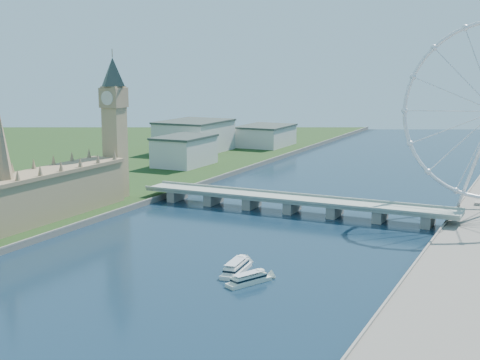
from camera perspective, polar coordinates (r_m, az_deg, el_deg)
The scene contains 6 objects.
parliament_range at distance 410.62m, azimuth -19.42°, elevation -1.98°, with size 24.00×200.00×70.00m.
big_ben at distance 485.46m, azimuth -10.70°, elevation 5.94°, with size 20.02×20.02×110.00m.
westminster_bridge at distance 451.51m, azimuth 4.48°, elevation -1.91°, with size 220.00×22.00×9.50m.
city_skyline at distance 687.83m, azimuth 15.47°, elevation 2.77°, with size 505.00×280.00×32.00m.
tour_boat_near at distance 324.25m, azimuth -0.33°, elevation -7.91°, with size 7.50×29.36×6.48m, color silver, non-canonical shape.
tour_boat_far at distance 308.82m, azimuth 0.75°, elevation -8.85°, with size 6.55×25.83×5.67m, color silver, non-canonical shape.
Camera 1 is at (158.96, -112.12, 100.17)m, focal length 50.00 mm.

